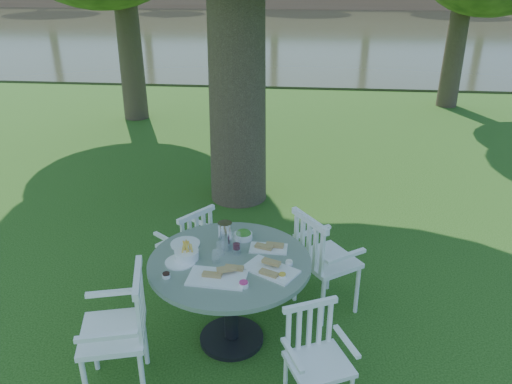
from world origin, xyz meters
TOP-DOWN VIEW (x-y plane):
  - ground at (0.00, 0.00)m, footprint 140.00×140.00m
  - table at (-0.08, -1.11)m, footprint 1.34×1.34m
  - chair_ne at (0.66, -0.60)m, footprint 0.68×0.69m
  - chair_nw at (-0.59, -0.35)m, footprint 0.60×0.61m
  - chair_sw at (-0.78, -1.71)m, footprint 0.60×0.62m
  - chair_se at (0.62, -1.72)m, footprint 0.55×0.53m
  - tableware at (-0.15, -1.07)m, footprint 1.14×0.86m
  - river at (0.00, 23.00)m, footprint 100.00×28.00m

SIDE VIEW (x-z plane):
  - ground at x=0.00m, z-range 0.00..0.00m
  - river at x=0.00m, z-range -0.06..0.06m
  - chair_se at x=0.62m, z-range 0.07..0.91m
  - chair_nw at x=-0.59m, z-range 0.08..0.97m
  - chair_ne at x=0.66m, z-range 0.09..1.10m
  - chair_sw at x=-0.78m, z-range 0.09..1.10m
  - table at x=-0.08m, z-range 0.24..1.07m
  - tableware at x=-0.15m, z-range 0.75..0.99m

